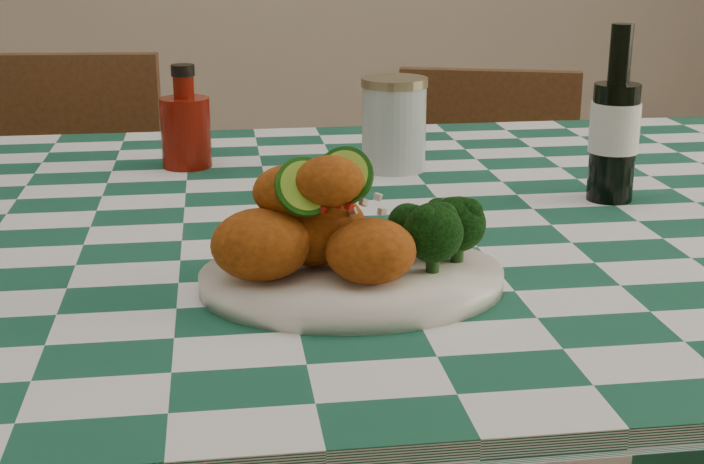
{
  "coord_description": "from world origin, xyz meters",
  "views": [
    {
      "loc": [
        -0.06,
        -1.07,
        1.11
      ],
      "look_at": [
        0.06,
        -0.23,
        0.84
      ],
      "focal_mm": 50.0,
      "sensor_mm": 36.0,
      "label": 1
    }
  ],
  "objects": [
    {
      "name": "fried_chicken_pile",
      "position": [
        0.04,
        -0.23,
        0.86
      ],
      "size": [
        0.17,
        0.12,
        0.11
      ],
      "primitive_type": null,
      "color": "#AA4B10",
      "rests_on": "plate"
    },
    {
      "name": "ketchup_bottle",
      "position": [
        -0.1,
        0.27,
        0.86
      ],
      "size": [
        0.09,
        0.09,
        0.14
      ],
      "primitive_type": null,
      "rotation": [
        0.0,
        0.0,
        0.34
      ],
      "color": "#6F0F05",
      "rests_on": "dining_table"
    },
    {
      "name": "beer_bottle",
      "position": [
        0.41,
        0.03,
        0.89
      ],
      "size": [
        0.07,
        0.07,
        0.21
      ],
      "primitive_type": null,
      "rotation": [
        0.0,
        0.0,
        -0.14
      ],
      "color": "black",
      "rests_on": "dining_table"
    },
    {
      "name": "broccoli_side",
      "position": [
        0.13,
        -0.22,
        0.83
      ],
      "size": [
        0.08,
        0.08,
        0.06
      ],
      "primitive_type": null,
      "color": "black",
      "rests_on": "plate"
    },
    {
      "name": "plate",
      "position": [
        0.06,
        -0.23,
        0.8
      ],
      "size": [
        0.29,
        0.23,
        0.02
      ],
      "primitive_type": null,
      "rotation": [
        0.0,
        0.0,
        -0.03
      ],
      "color": "white",
      "rests_on": "dining_table"
    },
    {
      "name": "mason_jar",
      "position": [
        0.18,
        0.22,
        0.85
      ],
      "size": [
        0.11,
        0.11,
        0.13
      ],
      "primitive_type": null,
      "rotation": [
        0.0,
        0.0,
        -0.26
      ],
      "color": "#B2BCBA",
      "rests_on": "dining_table"
    },
    {
      "name": "wooden_chair_left",
      "position": [
        -0.38,
        0.75,
        0.43
      ],
      "size": [
        0.43,
        0.45,
        0.87
      ],
      "primitive_type": null,
      "rotation": [
        0.0,
        0.0,
        -0.1
      ],
      "color": "#472814",
      "rests_on": "ground"
    },
    {
      "name": "wooden_chair_right",
      "position": [
        0.46,
        0.73,
        0.41
      ],
      "size": [
        0.47,
        0.49,
        0.82
      ],
      "primitive_type": null,
      "rotation": [
        0.0,
        0.0,
        -0.3
      ],
      "color": "#472814",
      "rests_on": "ground"
    }
  ]
}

